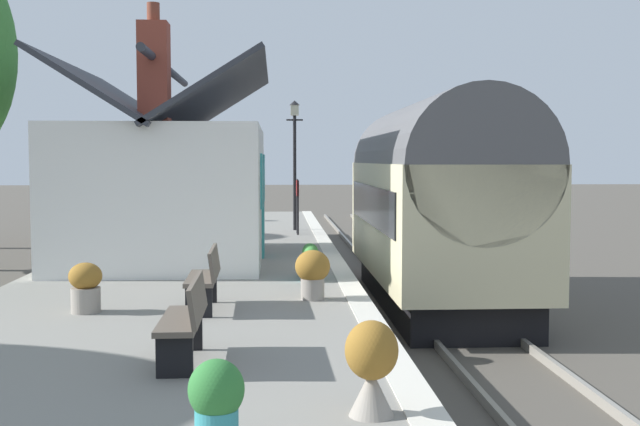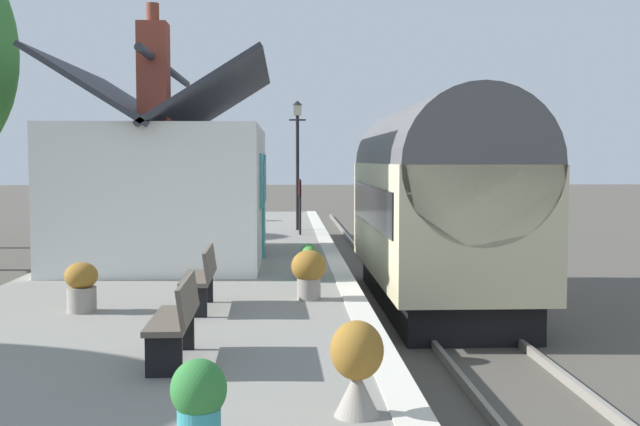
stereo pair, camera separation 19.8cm
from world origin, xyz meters
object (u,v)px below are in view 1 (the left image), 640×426
object	(u,v)px
bench_near_building	(186,318)
planter_corner_building	(86,286)
bench_by_lamp	(206,276)
planter_edge_far	(216,400)
train	(435,201)
planter_bench_left	(310,262)
station_building	(169,188)
planter_by_door	(372,366)
planter_under_sign	(313,271)
station_sign_board	(298,193)
lamp_post_platform	(295,141)
planter_bench_right	(246,211)

from	to	relation	value
bench_near_building	planter_corner_building	size ratio (longest dim) A/B	2.00
bench_by_lamp	planter_edge_far	size ratio (longest dim) A/B	2.09
train	planter_bench_left	xyz separation A→B (m)	(-2.29, 2.72, -0.96)
station_building	planter_by_door	bearing A→B (deg)	-163.69
bench_near_building	train	bearing A→B (deg)	-27.98
bench_by_lamp	planter_edge_far	bearing A→B (deg)	-174.18
planter_under_sign	planter_by_door	bearing A→B (deg)	-177.51
bench_near_building	station_sign_board	size ratio (longest dim) A/B	0.90
planter_corner_building	lamp_post_platform	distance (m)	13.29
planter_corner_building	planter_edge_far	distance (m)	5.74
bench_by_lamp	bench_near_building	bearing A→B (deg)	-178.93
lamp_post_platform	bench_near_building	bearing A→B (deg)	174.46
planter_corner_building	planter_bench_right	world-z (taller)	planter_corner_building
planter_under_sign	station_sign_board	xyz separation A→B (m)	(10.61, -0.06, 0.76)
planter_by_door	bench_near_building	bearing A→B (deg)	43.90
station_building	station_sign_board	world-z (taller)	station_building
bench_near_building	planter_bench_left	world-z (taller)	bench_near_building
planter_corner_building	planter_bench_right	bearing A→B (deg)	-5.66
planter_by_door	planter_corner_building	world-z (taller)	planter_by_door
station_building	planter_under_sign	xyz separation A→B (m)	(-5.08, -2.84, -1.09)
planter_edge_far	station_building	bearing A→B (deg)	9.37
bench_near_building	station_sign_board	distance (m)	14.37
lamp_post_platform	planter_edge_far	bearing A→B (deg)	176.80
planter_edge_far	bench_near_building	bearing A→B (deg)	11.34
bench_near_building	lamp_post_platform	size ratio (longest dim) A/B	0.36
planter_by_door	station_sign_board	distance (m)	16.08
planter_by_door	planter_under_sign	size ratio (longest dim) A/B	1.06
bench_near_building	planter_bench_left	xyz separation A→B (m)	(5.74, -1.55, -0.17)
planter_bench_left	lamp_post_platform	bearing A→B (deg)	0.25
planter_edge_far	station_sign_board	world-z (taller)	station_sign_board
bench_near_building	planter_under_sign	size ratio (longest dim) A/B	1.85
bench_near_building	station_sign_board	xyz separation A→B (m)	(14.27, -1.55, 0.71)
planter_edge_far	planter_bench_right	bearing A→B (deg)	1.56
planter_bench_right	planter_edge_far	distance (m)	21.68
planter_under_sign	station_building	bearing A→B (deg)	29.24
planter_corner_building	lamp_post_platform	world-z (taller)	lamp_post_platform
station_building	planter_under_sign	bearing A→B (deg)	-150.76
planter_edge_far	station_sign_board	distance (m)	16.80
bench_by_lamp	lamp_post_platform	bearing A→B (deg)	-7.07
lamp_post_platform	planter_under_sign	bearing A→B (deg)	179.94
station_building	planter_corner_building	distance (m)	6.03
bench_near_building	planter_under_sign	world-z (taller)	bench_near_building
planter_corner_building	planter_bench_left	distance (m)	4.38
bench_near_building	planter_edge_far	world-z (taller)	bench_near_building
bench_near_building	bench_by_lamp	bearing A→B (deg)	1.07
station_building	bench_by_lamp	xyz separation A→B (m)	(-5.80, -1.30, -1.05)
planter_bench_left	station_sign_board	world-z (taller)	station_sign_board
train	planter_edge_far	world-z (taller)	train
planter_bench_right	station_sign_board	xyz separation A→B (m)	(-4.92, -1.65, 0.83)
bench_near_building	bench_by_lamp	distance (m)	2.93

